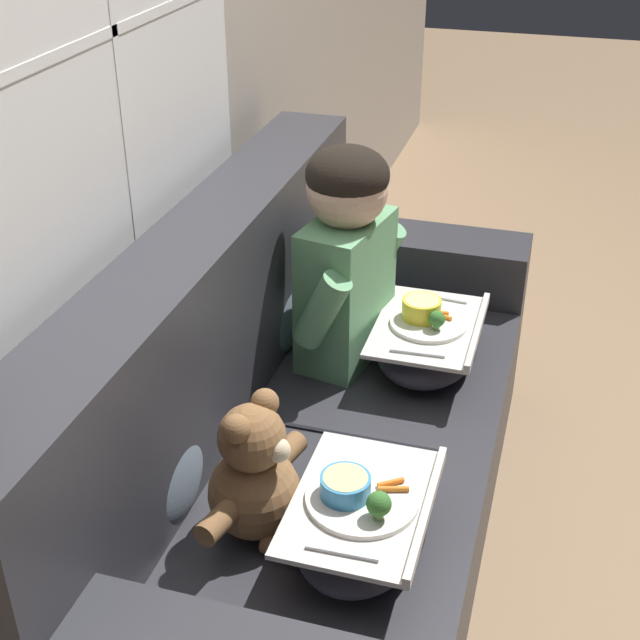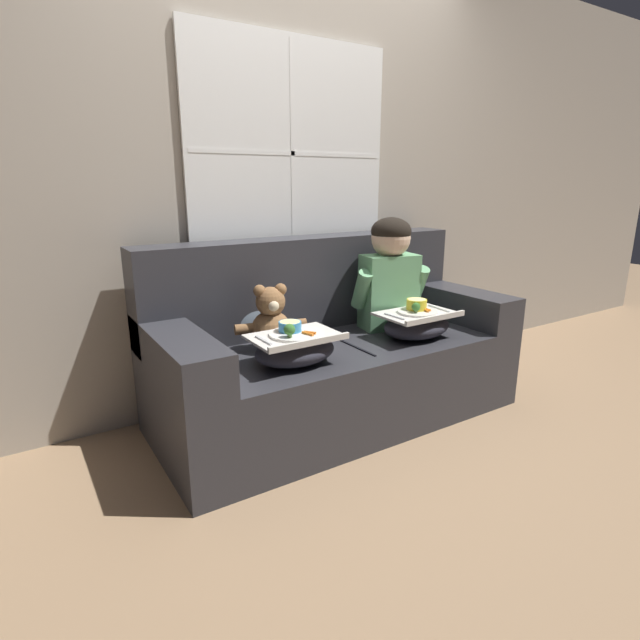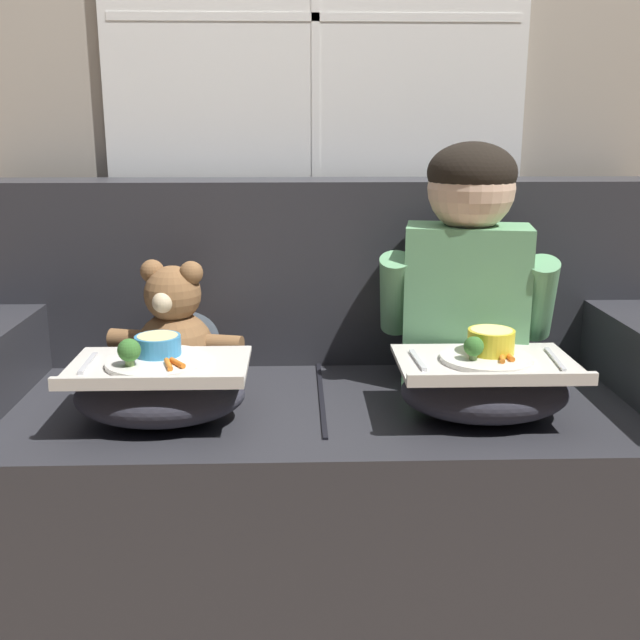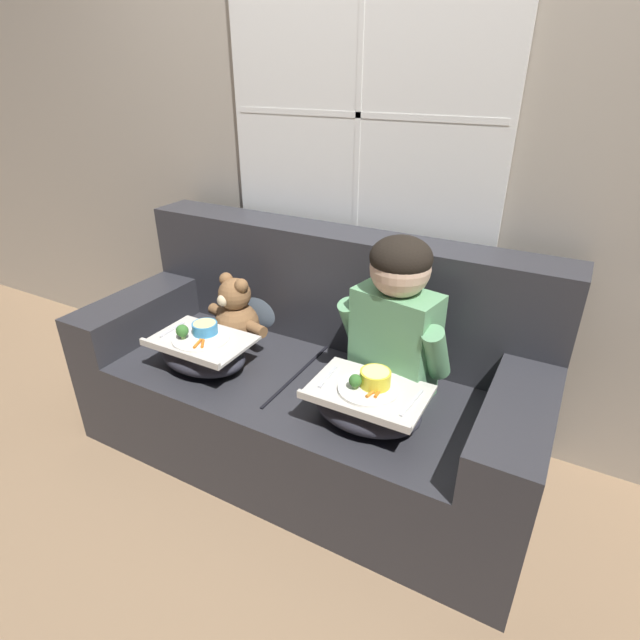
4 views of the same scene
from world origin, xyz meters
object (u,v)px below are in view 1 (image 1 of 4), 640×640
(throw_pillow_behind_child, at_px, (277,299))
(lap_tray_child, at_px, (427,343))
(teddy_bear, at_px, (256,478))
(throw_pillow_behind_teddy, at_px, (165,457))
(child_figure, at_px, (347,247))
(couch, at_px, (298,457))
(lap_tray_teddy, at_px, (362,523))

(throw_pillow_behind_child, bearing_deg, lap_tray_child, -89.95)
(throw_pillow_behind_child, height_order, teddy_bear, teddy_bear)
(throw_pillow_behind_teddy, xyz_separation_m, child_figure, (0.75, -0.21, 0.19))
(couch, relative_size, child_figure, 3.10)
(throw_pillow_behind_teddy, relative_size, lap_tray_child, 0.79)
(teddy_bear, xyz_separation_m, lap_tray_child, (0.76, -0.23, -0.06))
(throw_pillow_behind_child, relative_size, lap_tray_child, 0.81)
(couch, relative_size, throw_pillow_behind_teddy, 6.01)
(throw_pillow_behind_child, height_order, throw_pillow_behind_teddy, throw_pillow_behind_child)
(lap_tray_child, distance_m, lap_tray_teddy, 0.76)
(child_figure, distance_m, lap_tray_child, 0.36)
(teddy_bear, bearing_deg, child_figure, 0.26)
(throw_pillow_behind_child, bearing_deg, child_figure, -90.06)
(throw_pillow_behind_child, bearing_deg, couch, -154.41)
(throw_pillow_behind_teddy, relative_size, child_figure, 0.52)
(lap_tray_child, bearing_deg, teddy_bear, 162.79)
(child_figure, bearing_deg, couch, 176.20)
(throw_pillow_behind_teddy, bearing_deg, lap_tray_teddy, -90.10)
(throw_pillow_behind_child, distance_m, teddy_bear, 0.78)
(child_figure, height_order, teddy_bear, child_figure)
(throw_pillow_behind_child, relative_size, child_figure, 0.53)
(couch, bearing_deg, teddy_bear, -175.69)
(lap_tray_child, xyz_separation_m, lap_tray_teddy, (-0.76, -0.00, -0.00))
(throw_pillow_behind_teddy, relative_size, teddy_bear, 0.89)
(couch, relative_size, lap_tray_child, 4.75)
(couch, xyz_separation_m, throw_pillow_behind_child, (0.38, 0.18, 0.25))
(couch, relative_size, teddy_bear, 5.37)
(child_figure, xyz_separation_m, lap_tray_teddy, (-0.75, -0.24, -0.27))
(throw_pillow_behind_child, bearing_deg, teddy_bear, -164.53)
(throw_pillow_behind_child, bearing_deg, throw_pillow_behind_teddy, 180.00)
(lap_tray_teddy, bearing_deg, couch, 34.80)
(couch, distance_m, teddy_bear, 0.45)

